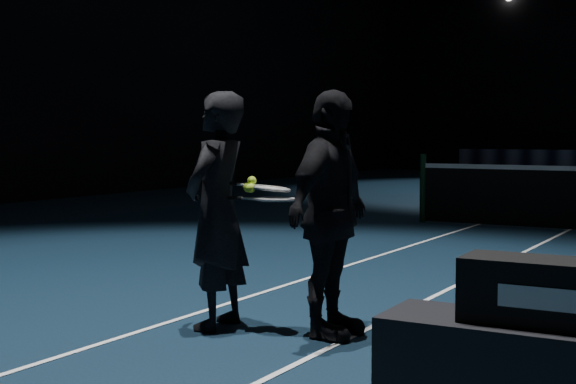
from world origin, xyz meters
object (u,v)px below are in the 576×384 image
object	(u,v)px
player_a	(217,211)
tennis_balls	(250,186)
racket_lower	(275,199)
player_bench	(545,373)
player_b	(330,214)
racket_bag	(547,292)
racket_upper	(271,188)

from	to	relation	value
player_a	tennis_balls	xyz separation A→B (m)	(0.25, 0.06, 0.19)
racket_lower	tennis_balls	bearing A→B (deg)	178.53
player_bench	racket_lower	xyz separation A→B (m)	(-2.08, 0.85, 0.71)
player_a	player_b	world-z (taller)	same
tennis_balls	racket_bag	bearing A→B (deg)	-19.70
player_bench	player_a	distance (m)	2.70
player_a	player_b	bearing A→B (deg)	96.51
racket_bag	player_b	bearing A→B (deg)	149.29
player_a	player_b	size ratio (longest dim) A/B	1.00
racket_bag	racket_lower	world-z (taller)	racket_lower
racket_lower	player_bench	bearing A→B (deg)	-34.82
racket_bag	tennis_balls	distance (m)	2.44
player_bench	racket_upper	size ratio (longest dim) A/B	2.38
player_bench	racket_bag	size ratio (longest dim) A/B	2.00
player_b	racket_upper	size ratio (longest dim) A/B	2.54
racket_lower	racket_upper	bearing A→B (deg)	141.34
racket_lower	tennis_balls	xyz separation A→B (m)	(-0.19, -0.04, 0.09)
racket_bag	player_a	size ratio (longest dim) A/B	0.47
tennis_balls	racket_upper	bearing A→B (deg)	26.14
racket_bag	player_b	world-z (taller)	player_b
racket_lower	racket_upper	distance (m)	0.10
tennis_balls	player_b	bearing A→B (deg)	12.09
player_b	tennis_balls	size ratio (longest dim) A/B	14.38
player_b	racket_lower	world-z (taller)	player_b
racket_lower	tennis_balls	size ratio (longest dim) A/B	5.67
racket_bag	racket_upper	world-z (taller)	racket_upper
racket_bag	racket_upper	xyz separation A→B (m)	(-2.14, 0.88, 0.38)
racket_bag	player_b	size ratio (longest dim) A/B	0.47
racket_bag	racket_lower	xyz separation A→B (m)	(-2.08, 0.85, 0.31)
player_b	racket_upper	world-z (taller)	player_b
player_a	racket_lower	size ratio (longest dim) A/B	2.54
player_a	racket_lower	distance (m)	0.46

